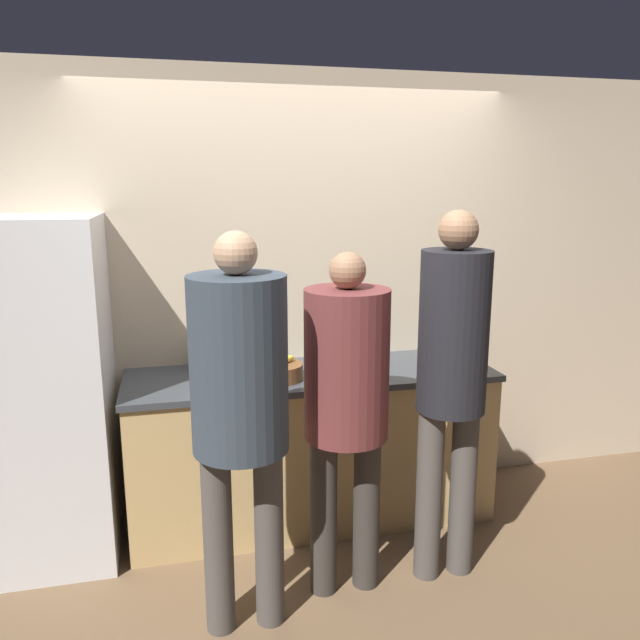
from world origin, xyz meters
TOP-DOWN VIEW (x-y plane):
  - ground_plane at (0.00, 0.00)m, footprint 14.00×14.00m
  - wall_back at (0.00, 0.71)m, footprint 5.20×0.06m
  - counter at (0.00, 0.38)m, footprint 2.09×0.69m
  - refrigerator at (-1.44, 0.34)m, footprint 0.68×0.72m
  - person_left at (-0.50, -0.49)m, footprint 0.41×0.41m
  - person_center at (0.01, -0.34)m, footprint 0.39×0.39m
  - person_right at (0.53, -0.34)m, footprint 0.33×0.33m
  - fruit_bowl at (-0.21, 0.27)m, footprint 0.27×0.27m
  - utensil_crock at (-0.60, 0.58)m, footprint 0.12×0.12m
  - bottle_dark at (0.38, 0.46)m, footprint 0.06×0.06m
  - bottle_green at (0.35, 0.60)m, footprint 0.06×0.06m
  - cup_white at (-0.21, 0.60)m, footprint 0.07×0.07m
  - potted_plant at (0.24, 0.44)m, footprint 0.18×0.18m

SIDE VIEW (x-z plane):
  - ground_plane at x=0.00m, z-range 0.00..0.00m
  - counter at x=0.00m, z-range 0.00..0.90m
  - refrigerator at x=-1.44m, z-range 0.00..1.80m
  - fruit_bowl at x=-0.21m, z-range 0.88..1.01m
  - cup_white at x=-0.21m, z-range 0.90..0.99m
  - bottle_green at x=0.35m, z-range 0.88..1.02m
  - bottle_dark at x=0.38m, z-range 0.88..1.05m
  - utensil_crock at x=-0.60m, z-range 0.84..1.12m
  - person_center at x=0.01m, z-range 0.18..1.85m
  - potted_plant at x=0.24m, z-range 0.91..1.15m
  - person_right at x=0.53m, z-range 0.17..2.01m
  - person_left at x=-0.50m, z-range 0.21..1.98m
  - wall_back at x=0.00m, z-range 0.00..2.60m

